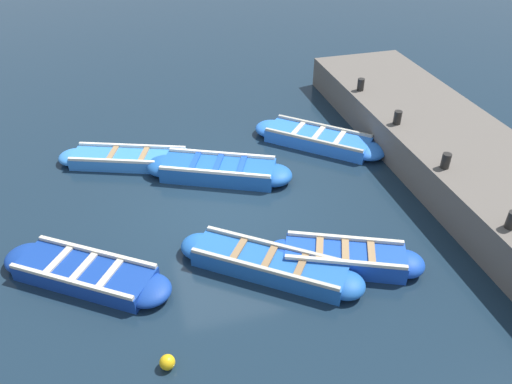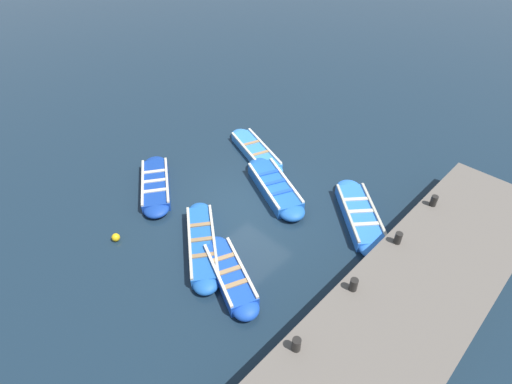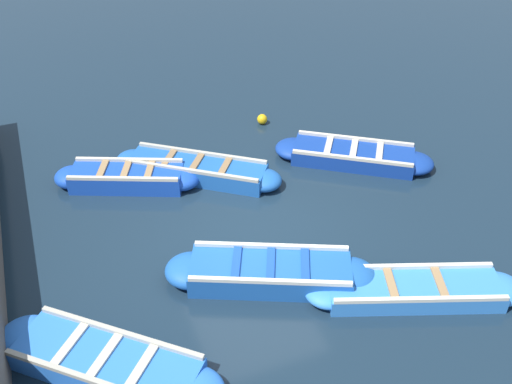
{
  "view_description": "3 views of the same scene",
  "coord_description": "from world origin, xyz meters",
  "px_view_note": "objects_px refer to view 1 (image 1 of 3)",
  "views": [
    {
      "loc": [
        -1.71,
        -9.06,
        6.93
      ],
      "look_at": [
        0.7,
        -0.34,
        0.53
      ],
      "focal_mm": 35.0,
      "sensor_mm": 36.0,
      "label": 1
    },
    {
      "loc": [
        7.38,
        -7.13,
        9.06
      ],
      "look_at": [
        0.09,
        0.4,
        0.44
      ],
      "focal_mm": 28.0,
      "sensor_mm": 36.0,
      "label": 2
    },
    {
      "loc": [
        3.14,
        8.19,
        7.46
      ],
      "look_at": [
        -0.36,
        -0.77,
        0.42
      ],
      "focal_mm": 42.0,
      "sensor_mm": 36.0,
      "label": 3
    }
  ],
  "objects_px": {
    "boat_drifting": "(318,139)",
    "boat_mid_row": "(86,273)",
    "boat_broadside": "(129,159)",
    "boat_end_of_row": "(269,264)",
    "bollard_mid_north": "(446,161)",
    "bollard_south": "(361,85)",
    "buoy_orange_near": "(167,362)",
    "bollard_mid_south": "(398,117)",
    "bollard_north": "(512,220)",
    "boat_far_corner": "(344,258)",
    "boat_outer_left": "(218,170)"
  },
  "relations": [
    {
      "from": "boat_end_of_row",
      "to": "boat_broadside",
      "type": "bearing_deg",
      "value": 116.5
    },
    {
      "from": "bollard_mid_north",
      "to": "buoy_orange_near",
      "type": "height_order",
      "value": "bollard_mid_north"
    },
    {
      "from": "bollard_mid_north",
      "to": "buoy_orange_near",
      "type": "xyz_separation_m",
      "value": [
        -6.62,
        -2.85,
        -0.99
      ]
    },
    {
      "from": "boat_outer_left",
      "to": "bollard_mid_north",
      "type": "distance_m",
      "value": 5.33
    },
    {
      "from": "boat_drifting",
      "to": "boat_mid_row",
      "type": "relative_size",
      "value": 0.99
    },
    {
      "from": "boat_outer_left",
      "to": "bollard_mid_south",
      "type": "distance_m",
      "value": 4.78
    },
    {
      "from": "boat_far_corner",
      "to": "boat_drifting",
      "type": "bearing_deg",
      "value": 74.94
    },
    {
      "from": "boat_outer_left",
      "to": "bollard_north",
      "type": "distance_m",
      "value": 6.6
    },
    {
      "from": "boat_far_corner",
      "to": "boat_end_of_row",
      "type": "bearing_deg",
      "value": 170.98
    },
    {
      "from": "boat_mid_row",
      "to": "boat_broadside",
      "type": "bearing_deg",
      "value": 75.3
    },
    {
      "from": "boat_drifting",
      "to": "boat_outer_left",
      "type": "xyz_separation_m",
      "value": [
        -2.99,
        -0.87,
        0.03
      ]
    },
    {
      "from": "bollard_north",
      "to": "boat_drifting",
      "type": "bearing_deg",
      "value": 107.48
    },
    {
      "from": "boat_broadside",
      "to": "boat_far_corner",
      "type": "height_order",
      "value": "boat_far_corner"
    },
    {
      "from": "bollard_mid_north",
      "to": "bollard_mid_south",
      "type": "relative_size",
      "value": 1.0
    },
    {
      "from": "boat_drifting",
      "to": "boat_mid_row",
      "type": "xyz_separation_m",
      "value": [
        -6.17,
        -3.71,
        -0.01
      ]
    },
    {
      "from": "boat_end_of_row",
      "to": "bollard_south",
      "type": "bearing_deg",
      "value": 51.48
    },
    {
      "from": "boat_mid_row",
      "to": "bollard_north",
      "type": "height_order",
      "value": "bollard_north"
    },
    {
      "from": "boat_far_corner",
      "to": "boat_mid_row",
      "type": "xyz_separation_m",
      "value": [
        -4.92,
        0.94,
        -0.03
      ]
    },
    {
      "from": "boat_drifting",
      "to": "bollard_south",
      "type": "relative_size",
      "value": 9.73
    },
    {
      "from": "bollard_mid_south",
      "to": "boat_drifting",
      "type": "bearing_deg",
      "value": 148.74
    },
    {
      "from": "boat_end_of_row",
      "to": "buoy_orange_near",
      "type": "bearing_deg",
      "value": -142.84
    },
    {
      "from": "boat_broadside",
      "to": "boat_end_of_row",
      "type": "height_order",
      "value": "boat_end_of_row"
    },
    {
      "from": "boat_mid_row",
      "to": "bollard_south",
      "type": "distance_m",
      "value": 9.31
    },
    {
      "from": "boat_broadside",
      "to": "bollard_mid_north",
      "type": "distance_m",
      "value": 7.76
    },
    {
      "from": "boat_far_corner",
      "to": "boat_end_of_row",
      "type": "xyz_separation_m",
      "value": [
        -1.48,
        0.23,
        -0.01
      ]
    },
    {
      "from": "bollard_north",
      "to": "bollard_mid_south",
      "type": "bearing_deg",
      "value": 90.0
    },
    {
      "from": "boat_end_of_row",
      "to": "bollard_mid_north",
      "type": "bearing_deg",
      "value": 15.04
    },
    {
      "from": "boat_drifting",
      "to": "bollard_mid_south",
      "type": "xyz_separation_m",
      "value": [
        1.71,
        -1.04,
        0.94
      ]
    },
    {
      "from": "bollard_mid_north",
      "to": "buoy_orange_near",
      "type": "relative_size",
      "value": 1.38
    },
    {
      "from": "boat_broadside",
      "to": "boat_outer_left",
      "type": "bearing_deg",
      "value": -29.91
    },
    {
      "from": "bollard_mid_north",
      "to": "bollard_mid_south",
      "type": "xyz_separation_m",
      "value": [
        0.0,
        2.19,
        0.0
      ]
    },
    {
      "from": "boat_broadside",
      "to": "bollard_north",
      "type": "distance_m",
      "value": 8.98
    },
    {
      "from": "bollard_south",
      "to": "buoy_orange_near",
      "type": "relative_size",
      "value": 1.38
    },
    {
      "from": "boat_outer_left",
      "to": "bollard_south",
      "type": "xyz_separation_m",
      "value": [
        4.69,
        2.02,
        0.91
      ]
    },
    {
      "from": "boat_far_corner",
      "to": "bollard_mid_south",
      "type": "distance_m",
      "value": 4.76
    },
    {
      "from": "boat_mid_row",
      "to": "boat_drifting",
      "type": "bearing_deg",
      "value": 30.99
    },
    {
      "from": "boat_end_of_row",
      "to": "boat_drifting",
      "type": "bearing_deg",
      "value": 58.28
    },
    {
      "from": "boat_drifting",
      "to": "buoy_orange_near",
      "type": "bearing_deg",
      "value": -128.98
    },
    {
      "from": "bollard_mid_south",
      "to": "bollard_south",
      "type": "bearing_deg",
      "value": 90.0
    },
    {
      "from": "boat_outer_left",
      "to": "bollard_mid_north",
      "type": "bearing_deg",
      "value": -26.68
    },
    {
      "from": "boat_mid_row",
      "to": "bollard_mid_north",
      "type": "bearing_deg",
      "value": 3.5
    },
    {
      "from": "bollard_north",
      "to": "bollard_mid_north",
      "type": "bearing_deg",
      "value": 90.0
    },
    {
      "from": "boat_mid_row",
      "to": "bollard_mid_north",
      "type": "xyz_separation_m",
      "value": [
        7.88,
        0.48,
        0.95
      ]
    },
    {
      "from": "boat_mid_row",
      "to": "boat_outer_left",
      "type": "height_order",
      "value": "boat_outer_left"
    },
    {
      "from": "boat_mid_row",
      "to": "buoy_orange_near",
      "type": "height_order",
      "value": "boat_mid_row"
    },
    {
      "from": "buoy_orange_near",
      "to": "boat_end_of_row",
      "type": "bearing_deg",
      "value": 37.16
    },
    {
      "from": "boat_mid_row",
      "to": "boat_outer_left",
      "type": "bearing_deg",
      "value": 41.7
    },
    {
      "from": "boat_end_of_row",
      "to": "bollard_north",
      "type": "bearing_deg",
      "value": -12.69
    },
    {
      "from": "boat_mid_row",
      "to": "bollard_north",
      "type": "distance_m",
      "value": 8.12
    },
    {
      "from": "bollard_south",
      "to": "boat_mid_row",
      "type": "bearing_deg",
      "value": -148.32
    }
  ]
}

